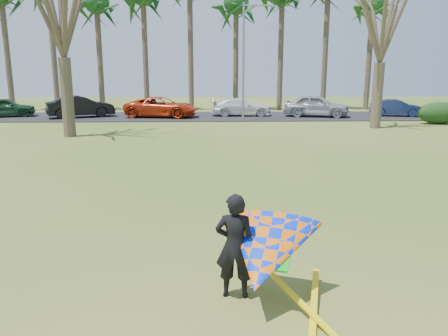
{
  "coord_description": "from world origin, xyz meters",
  "views": [
    {
      "loc": [
        -0.36,
        -8.92,
        3.56
      ],
      "look_at": [
        0.0,
        2.0,
        1.1
      ],
      "focal_mm": 35.0,
      "sensor_mm": 36.0,
      "label": 1
    }
  ],
  "objects_px": {
    "car_0": "(5,107)",
    "car_1": "(80,107)",
    "bare_tree_right": "(383,18)",
    "car_4": "(316,106)",
    "car_2": "(161,107)",
    "car_5": "(396,108)",
    "car_3": "(241,107)",
    "kite_flyer": "(262,252)",
    "bare_tree_left": "(60,3)",
    "streetlight": "(246,56)"
  },
  "relations": [
    {
      "from": "car_0",
      "to": "car_1",
      "type": "relative_size",
      "value": 0.88
    },
    {
      "from": "bare_tree_right",
      "to": "car_0",
      "type": "height_order",
      "value": "bare_tree_right"
    },
    {
      "from": "car_1",
      "to": "car_4",
      "type": "xyz_separation_m",
      "value": [
        17.86,
        -0.08,
        0.03
      ]
    },
    {
      "from": "car_0",
      "to": "car_4",
      "type": "xyz_separation_m",
      "value": [
        23.71,
        -0.65,
        0.1
      ]
    },
    {
      "from": "car_2",
      "to": "car_5",
      "type": "distance_m",
      "value": 18.07
    },
    {
      "from": "car_3",
      "to": "kite_flyer",
      "type": "height_order",
      "value": "kite_flyer"
    },
    {
      "from": "car_0",
      "to": "kite_flyer",
      "type": "height_order",
      "value": "kite_flyer"
    },
    {
      "from": "bare_tree_left",
      "to": "streetlight",
      "type": "distance_m",
      "value": 12.58
    },
    {
      "from": "car_3",
      "to": "car_4",
      "type": "distance_m",
      "value": 5.75
    },
    {
      "from": "car_0",
      "to": "car_2",
      "type": "distance_m",
      "value": 11.93
    },
    {
      "from": "car_3",
      "to": "streetlight",
      "type": "bearing_deg",
      "value": -179.05
    },
    {
      "from": "car_5",
      "to": "bare_tree_left",
      "type": "bearing_deg",
      "value": 128.22
    },
    {
      "from": "streetlight",
      "to": "kite_flyer",
      "type": "relative_size",
      "value": 3.35
    },
    {
      "from": "bare_tree_left",
      "to": "car_3",
      "type": "relative_size",
      "value": 2.09
    },
    {
      "from": "bare_tree_right",
      "to": "car_0",
      "type": "relative_size",
      "value": 2.15
    },
    {
      "from": "car_1",
      "to": "car_3",
      "type": "distance_m",
      "value": 12.2
    },
    {
      "from": "bare_tree_left",
      "to": "car_4",
      "type": "relative_size",
      "value": 1.98
    },
    {
      "from": "car_4",
      "to": "car_5",
      "type": "bearing_deg",
      "value": -72.26
    },
    {
      "from": "streetlight",
      "to": "car_4",
      "type": "relative_size",
      "value": 1.63
    },
    {
      "from": "car_4",
      "to": "car_2",
      "type": "bearing_deg",
      "value": 106.12
    },
    {
      "from": "streetlight",
      "to": "car_5",
      "type": "distance_m",
      "value": 12.72
    },
    {
      "from": "car_1",
      "to": "kite_flyer",
      "type": "height_order",
      "value": "kite_flyer"
    },
    {
      "from": "streetlight",
      "to": "car_2",
      "type": "xyz_separation_m",
      "value": [
        -6.17,
        2.34,
        -3.65
      ]
    },
    {
      "from": "bare_tree_left",
      "to": "car_5",
      "type": "xyz_separation_m",
      "value": [
        22.06,
        9.5,
        -6.21
      ]
    },
    {
      "from": "bare_tree_left",
      "to": "car_4",
      "type": "bearing_deg",
      "value": 30.59
    },
    {
      "from": "car_2",
      "to": "kite_flyer",
      "type": "height_order",
      "value": "kite_flyer"
    },
    {
      "from": "car_0",
      "to": "car_2",
      "type": "height_order",
      "value": "car_2"
    },
    {
      "from": "car_4",
      "to": "kite_flyer",
      "type": "xyz_separation_m",
      "value": [
        -7.36,
        -27.05,
        -0.05
      ]
    },
    {
      "from": "car_2",
      "to": "car_4",
      "type": "xyz_separation_m",
      "value": [
        11.8,
        -0.01,
        0.08
      ]
    },
    {
      "from": "bare_tree_left",
      "to": "car_0",
      "type": "relative_size",
      "value": 2.26
    },
    {
      "from": "bare_tree_right",
      "to": "car_3",
      "type": "distance_m",
      "value": 12.17
    },
    {
      "from": "car_4",
      "to": "kite_flyer",
      "type": "distance_m",
      "value": 28.03
    },
    {
      "from": "bare_tree_left",
      "to": "car_2",
      "type": "relative_size",
      "value": 1.79
    },
    {
      "from": "bare_tree_left",
      "to": "bare_tree_right",
      "type": "relative_size",
      "value": 1.05
    },
    {
      "from": "car_0",
      "to": "bare_tree_left",
      "type": "bearing_deg",
      "value": -158.59
    },
    {
      "from": "car_0",
      "to": "car_5",
      "type": "xyz_separation_m",
      "value": [
        29.98,
        -0.47,
        -0.08
      ]
    },
    {
      "from": "bare_tree_left",
      "to": "car_3",
      "type": "distance_m",
      "value": 15.62
    },
    {
      "from": "car_3",
      "to": "car_1",
      "type": "bearing_deg",
      "value": 93.56
    },
    {
      "from": "car_2",
      "to": "car_0",
      "type": "bearing_deg",
      "value": 97.02
    },
    {
      "from": "kite_flyer",
      "to": "car_0",
      "type": "bearing_deg",
      "value": 120.55
    },
    {
      "from": "streetlight",
      "to": "car_4",
      "type": "bearing_deg",
      "value": 22.49
    },
    {
      "from": "streetlight",
      "to": "car_5",
      "type": "height_order",
      "value": "streetlight"
    },
    {
      "from": "car_3",
      "to": "car_4",
      "type": "xyz_separation_m",
      "value": [
        5.68,
        -0.86,
        0.16
      ]
    },
    {
      "from": "car_1",
      "to": "car_2",
      "type": "xyz_separation_m",
      "value": [
        6.06,
        -0.07,
        -0.05
      ]
    },
    {
      "from": "car_3",
      "to": "car_5",
      "type": "height_order",
      "value": "car_3"
    },
    {
      "from": "bare_tree_right",
      "to": "kite_flyer",
      "type": "xyz_separation_m",
      "value": [
        -9.58,
        -20.72,
        -5.72
      ]
    },
    {
      "from": "bare_tree_left",
      "to": "car_5",
      "type": "bearing_deg",
      "value": 23.31
    },
    {
      "from": "kite_flyer",
      "to": "streetlight",
      "type": "bearing_deg",
      "value": 85.99
    },
    {
      "from": "bare_tree_left",
      "to": "car_1",
      "type": "relative_size",
      "value": 1.99
    },
    {
      "from": "car_3",
      "to": "car_5",
      "type": "xyz_separation_m",
      "value": [
        11.95,
        -0.68,
        -0.03
      ]
    }
  ]
}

